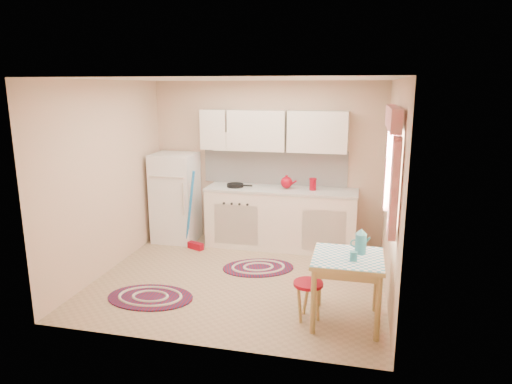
% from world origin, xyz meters
% --- Properties ---
extents(room_shell, '(3.64, 3.60, 2.52)m').
position_xyz_m(room_shell, '(0.16, 0.24, 1.60)').
color(room_shell, tan).
rests_on(room_shell, ground).
extents(fridge, '(0.65, 0.60, 1.40)m').
position_xyz_m(fridge, '(-1.40, 1.25, 0.70)').
color(fridge, white).
rests_on(fridge, ground).
extents(broom, '(0.30, 0.22, 1.20)m').
position_xyz_m(broom, '(-0.95, 0.90, 0.60)').
color(broom, '#217CCE').
rests_on(broom, ground).
extents(base_cabinets, '(2.25, 0.60, 0.88)m').
position_xyz_m(base_cabinets, '(0.29, 1.30, 0.44)').
color(base_cabinets, white).
rests_on(base_cabinets, ground).
extents(countertop, '(2.27, 0.62, 0.04)m').
position_xyz_m(countertop, '(0.29, 1.30, 0.90)').
color(countertop, beige).
rests_on(countertop, base_cabinets).
extents(frying_pan, '(0.26, 0.26, 0.05)m').
position_xyz_m(frying_pan, '(-0.42, 1.25, 0.94)').
color(frying_pan, black).
rests_on(frying_pan, countertop).
extents(red_kettle, '(0.22, 0.20, 0.20)m').
position_xyz_m(red_kettle, '(0.37, 1.30, 1.02)').
color(red_kettle, maroon).
rests_on(red_kettle, countertop).
extents(red_canister, '(0.12, 0.12, 0.16)m').
position_xyz_m(red_canister, '(0.76, 1.30, 1.00)').
color(red_canister, maroon).
rests_on(red_canister, countertop).
extents(table, '(0.72, 0.72, 0.72)m').
position_xyz_m(table, '(1.35, -0.81, 0.36)').
color(table, tan).
rests_on(table, ground).
extents(stool, '(0.39, 0.39, 0.42)m').
position_xyz_m(stool, '(0.96, -0.85, 0.21)').
color(stool, maroon).
rests_on(stool, ground).
extents(coffee_pot, '(0.16, 0.15, 0.29)m').
position_xyz_m(coffee_pot, '(1.47, -0.69, 0.86)').
color(coffee_pot, teal).
rests_on(coffee_pot, table).
extents(mug, '(0.09, 0.09, 0.10)m').
position_xyz_m(mug, '(1.41, -0.91, 0.77)').
color(mug, teal).
rests_on(mug, table).
extents(rug_center, '(1.13, 0.93, 0.02)m').
position_xyz_m(rug_center, '(0.14, 0.38, 0.01)').
color(rug_center, maroon).
rests_on(rug_center, ground).
extents(rug_left, '(1.06, 0.74, 0.02)m').
position_xyz_m(rug_left, '(-0.89, -0.77, 0.01)').
color(rug_left, maroon).
rests_on(rug_left, ground).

